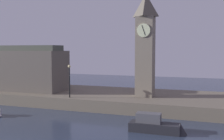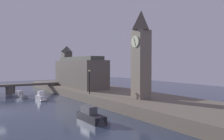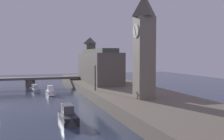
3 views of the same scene
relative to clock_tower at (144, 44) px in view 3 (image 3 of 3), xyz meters
The scene contains 8 objects.
far_embankment 10.81m from the clock_tower, behind, with size 70.00×12.00×1.50m, color #6B6051.
clock_tower is the anchor object (origin of this frame).
parliament_hall 21.44m from the clock_tower, behind, with size 17.14×5.11×9.56m.
bridge_span 32.07m from the clock_tower, 154.72° to the right, with size 2.24×29.16×2.19m.
streetlamp 10.62m from the clock_tower, 154.92° to the right, with size 0.36×0.36×4.15m.
boat_barge_dark 13.16m from the clock_tower, 71.28° to the right, with size 5.30×1.58×1.84m.
boat_ferry_white 20.51m from the clock_tower, 147.14° to the right, with size 3.42×1.51×1.64m.
boat_cruiser_grey 26.57m from the clock_tower, 149.74° to the right, with size 5.53×1.95×1.52m.
Camera 3 is at (37.61, 4.91, 6.98)m, focal length 41.65 mm.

